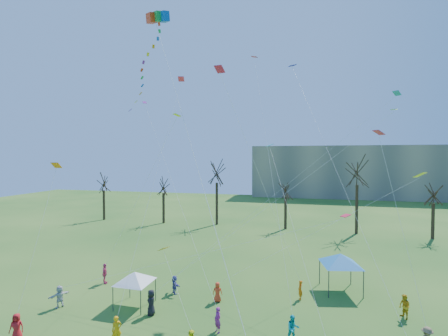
% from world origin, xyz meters
% --- Properties ---
extents(distant_building, '(60.00, 14.00, 15.00)m').
position_xyz_m(distant_building, '(22.00, 82.00, 7.50)').
color(distant_building, gray).
rests_on(distant_building, ground).
extents(bare_tree_row, '(68.38, 8.93, 11.74)m').
position_xyz_m(bare_tree_row, '(3.15, 35.65, 7.23)').
color(bare_tree_row, black).
rests_on(bare_tree_row, ground).
extents(big_box_kite, '(6.17, 6.93, 25.74)m').
position_xyz_m(big_box_kite, '(-5.94, 5.91, 18.53)').
color(big_box_kite, red).
rests_on(big_box_kite, ground).
extents(canopy_tent_white, '(3.63, 3.63, 2.72)m').
position_xyz_m(canopy_tent_white, '(-7.31, 5.90, 2.31)').
color(canopy_tent_white, '#3F3F44').
rests_on(canopy_tent_white, ground).
extents(canopy_tent_blue, '(4.32, 4.32, 3.30)m').
position_xyz_m(canopy_tent_blue, '(8.85, 12.63, 2.80)').
color(canopy_tent_blue, '#3F3F44').
rests_on(canopy_tent_blue, ground).
extents(festival_crowd, '(26.78, 10.82, 1.86)m').
position_xyz_m(festival_crowd, '(-0.33, 4.57, 0.85)').
color(festival_crowd, red).
rests_on(festival_crowd, ground).
extents(small_kites_aloft, '(27.84, 17.58, 32.14)m').
position_xyz_m(small_kites_aloft, '(1.86, 10.32, 13.49)').
color(small_kites_aloft, orange).
rests_on(small_kites_aloft, ground).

